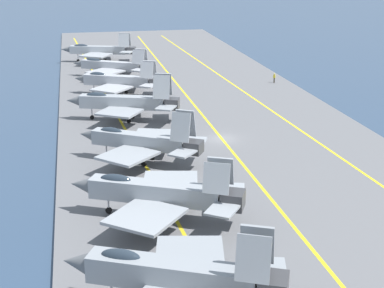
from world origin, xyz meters
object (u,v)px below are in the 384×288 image
(parked_jet_fourth, at_px, (142,141))
(parked_jet_seventh, at_px, (114,66))
(parked_jet_third, at_px, (158,193))
(crew_yellow_vest, at_px, (274,78))
(parked_jet_fifth, at_px, (125,102))
(parked_jet_sixth, at_px, (119,81))
(parked_jet_eighth, at_px, (100,50))
(parked_jet_second, at_px, (175,275))

(parked_jet_fourth, height_order, parked_jet_seventh, parked_jet_fourth)
(parked_jet_fourth, distance_m, parked_jet_seventh, 47.25)
(parked_jet_third, height_order, parked_jet_fourth, parked_jet_fourth)
(parked_jet_third, bearing_deg, parked_jet_fourth, -1.48)
(parked_jet_fourth, bearing_deg, crew_yellow_vest, -37.94)
(parked_jet_fifth, height_order, crew_yellow_vest, parked_jet_fifth)
(parked_jet_fourth, bearing_deg, parked_jet_third, 178.52)
(parked_jet_fourth, relative_size, parked_jet_sixth, 0.97)
(parked_jet_third, height_order, parked_jet_sixth, parked_jet_third)
(parked_jet_fifth, relative_size, parked_jet_eighth, 1.01)
(parked_jet_fifth, bearing_deg, parked_jet_fourth, -179.06)
(parked_jet_fifth, height_order, parked_jet_eighth, parked_jet_fifth)
(parked_jet_fourth, relative_size, crew_yellow_vest, 8.55)
(parked_jet_fifth, xyz_separation_m, crew_yellow_vest, (19.28, -29.21, -1.77))
(parked_jet_sixth, height_order, parked_jet_seventh, parked_jet_sixth)
(parked_jet_fourth, distance_m, parked_jet_fifth, 17.80)
(parked_jet_third, xyz_separation_m, parked_jet_sixth, (48.38, -0.62, -0.13))
(parked_jet_second, relative_size, parked_jet_seventh, 0.98)
(parked_jet_sixth, bearing_deg, parked_jet_third, 179.27)
(parked_jet_eighth, height_order, crew_yellow_vest, parked_jet_eighth)
(parked_jet_fifth, relative_size, crew_yellow_vest, 9.42)
(parked_jet_third, xyz_separation_m, parked_jet_fifth, (32.93, -0.10, 0.14))
(parked_jet_fourth, bearing_deg, parked_jet_fifth, 0.94)
(parked_jet_seventh, bearing_deg, parked_jet_second, 178.70)
(parked_jet_second, bearing_deg, parked_jet_third, -3.84)
(parked_jet_sixth, height_order, crew_yellow_vest, parked_jet_sixth)
(parked_jet_third, relative_size, parked_jet_fourth, 1.09)
(parked_jet_fourth, bearing_deg, parked_jet_sixth, -0.39)
(parked_jet_second, distance_m, parked_jet_seventh, 76.92)
(parked_jet_second, relative_size, parked_jet_eighth, 0.96)
(parked_jet_fifth, bearing_deg, parked_jet_third, 179.83)
(parked_jet_fourth, relative_size, parked_jet_seventh, 0.94)
(parked_jet_second, height_order, parked_jet_sixth, parked_jet_second)
(parked_jet_fourth, relative_size, parked_jet_fifth, 0.91)
(parked_jet_third, xyz_separation_m, parked_jet_seventh, (62.38, -0.77, -0.26))
(parked_jet_second, xyz_separation_m, parked_jet_seventh, (76.90, -1.75, -0.46))
(parked_jet_second, xyz_separation_m, parked_jet_eighth, (93.75, -0.09, -0.15))
(parked_jet_second, relative_size, parked_jet_third, 0.96)
(parked_jet_third, distance_m, parked_jet_seventh, 62.39)
(crew_yellow_vest, bearing_deg, parked_jet_sixth, 97.61)
(parked_jet_fifth, height_order, parked_jet_sixth, parked_jet_fifth)
(parked_jet_eighth, bearing_deg, crew_yellow_vest, -131.83)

